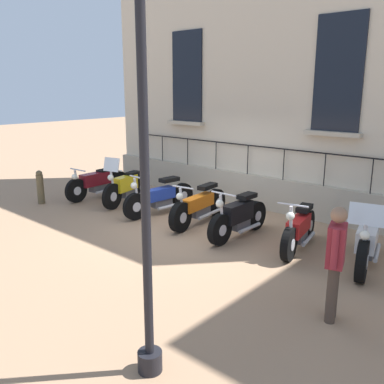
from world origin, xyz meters
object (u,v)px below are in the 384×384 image
object	(u,v)px
motorcycle_blue	(160,197)
motorcycle_black	(238,218)
motorcycle_maroon	(97,182)
lamppost	(143,124)
motorcycle_orange	(199,206)
motorcycle_white	(367,242)
motorcycle_yellow	(126,187)
motorcycle_red	(299,230)
pedestrian_standing	(335,258)
bollard	(40,187)

from	to	relation	value
motorcycle_blue	motorcycle_black	xyz separation A→B (m)	(0.10, 2.49, 0.01)
motorcycle_maroon	lamppost	size ratio (longest dim) A/B	0.47
motorcycle_orange	motorcycle_black	distance (m)	1.24
motorcycle_orange	motorcycle_black	bearing A→B (deg)	82.84
lamppost	motorcycle_white	bearing A→B (deg)	169.87
motorcycle_yellow	motorcycle_blue	distance (m)	1.35
motorcycle_yellow	lamppost	distance (m)	7.52
motorcycle_maroon	motorcycle_white	bearing A→B (deg)	91.49
motorcycle_red	motorcycle_white	distance (m)	1.29
motorcycle_yellow	motorcycle_white	xyz separation A→B (m)	(-0.12, 6.44, -0.01)
motorcycle_white	lamppost	size ratio (longest dim) A/B	0.45
motorcycle_yellow	pedestrian_standing	xyz separation A→B (m)	(2.01, 6.71, 0.44)
motorcycle_maroon	motorcycle_orange	size ratio (longest dim) A/B	1.01
motorcycle_blue	bollard	xyz separation A→B (m)	(1.50, -3.15, 0.05)
motorcycle_black	pedestrian_standing	xyz separation A→B (m)	(1.87, 2.88, 0.48)
lamppost	motorcycle_black	bearing A→B (deg)	-157.23
motorcycle_maroon	motorcycle_white	world-z (taller)	motorcycle_white
motorcycle_red	motorcycle_black	bearing A→B (deg)	-82.06
motorcycle_blue	pedestrian_standing	xyz separation A→B (m)	(1.97, 5.37, 0.49)
motorcycle_maroon	motorcycle_red	bearing A→B (deg)	91.12
lamppost	pedestrian_standing	distance (m)	3.23
motorcycle_yellow	motorcycle_blue	world-z (taller)	motorcycle_yellow
motorcycle_yellow	bollard	xyz separation A→B (m)	(1.54, -1.81, 0.00)
motorcycle_orange	bollard	world-z (taller)	motorcycle_orange
motorcycle_red	pedestrian_standing	world-z (taller)	pedestrian_standing
motorcycle_maroon	motorcycle_blue	world-z (taller)	motorcycle_blue
motorcycle_black	bollard	distance (m)	5.81
motorcycle_maroon	bollard	size ratio (longest dim) A/B	2.36
motorcycle_red	motorcycle_white	xyz separation A→B (m)	(-0.07, 1.28, 0.05)
motorcycle_orange	bollard	size ratio (longest dim) A/B	2.33
pedestrian_standing	bollard	bearing A→B (deg)	-93.16
bollard	motorcycle_red	bearing A→B (deg)	102.84
motorcycle_yellow	motorcycle_red	xyz separation A→B (m)	(-0.05, 5.15, -0.06)
motorcycle_white	pedestrian_standing	world-z (taller)	pedestrian_standing
motorcycle_blue	pedestrian_standing	size ratio (longest dim) A/B	1.37
motorcycle_maroon	lamppost	distance (m)	8.42
motorcycle_red	pedestrian_standing	size ratio (longest dim) A/B	1.18
motorcycle_orange	motorcycle_yellow	bearing A→B (deg)	-89.64
motorcycle_orange	motorcycle_white	distance (m)	3.84
motorcycle_white	bollard	bearing A→B (deg)	-78.61
pedestrian_standing	motorcycle_blue	bearing A→B (deg)	-110.15
motorcycle_maroon	motorcycle_orange	distance (m)	3.81
motorcycle_blue	lamppost	size ratio (longest dim) A/B	0.47
motorcycle_orange	pedestrian_standing	distance (m)	4.61
motorcycle_blue	pedestrian_standing	world-z (taller)	pedestrian_standing
motorcycle_black	motorcycle_red	distance (m)	1.33
motorcycle_blue	motorcycle_red	world-z (taller)	motorcycle_red
lamppost	motorcycle_blue	bearing A→B (deg)	-135.56
motorcycle_black	bollard	world-z (taller)	motorcycle_black
pedestrian_standing	motorcycle_orange	bearing A→B (deg)	-116.26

